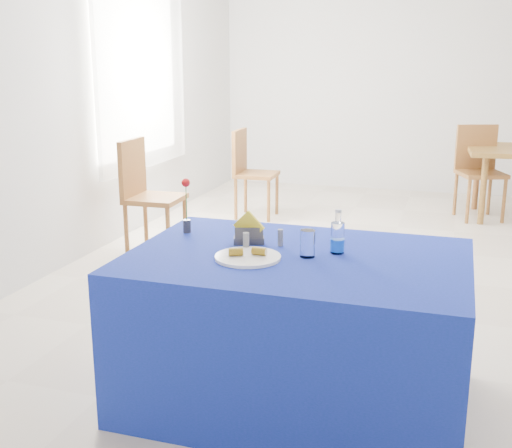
{
  "coord_description": "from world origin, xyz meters",
  "views": [
    {
      "loc": [
        0.53,
        -4.88,
        1.67
      ],
      "look_at": [
        -0.34,
        -2.13,
        0.92
      ],
      "focal_mm": 45.0,
      "sensor_mm": 36.0,
      "label": 1
    }
  ],
  "objects": [
    {
      "name": "window_pane",
      "position": [
        -2.47,
        0.8,
        1.55
      ],
      "size": [
        0.04,
        1.5,
        1.6
      ],
      "primitive_type": "cube",
      "color": "white",
      "rests_on": "room_shell"
    },
    {
      "name": "chair_win_a",
      "position": [
        -2.01,
        -0.02,
        0.58
      ],
      "size": [
        0.46,
        0.46,
        1.0
      ],
      "rotation": [
        0.0,
        0.0,
        1.61
      ],
      "color": "#97582C",
      "rests_on": "floor"
    },
    {
      "name": "blue_table",
      "position": [
        -0.16,
        -2.05,
        0.38
      ],
      "size": [
        1.6,
        1.1,
        0.76
      ],
      "color": "navy",
      "rests_on": "floor"
    },
    {
      "name": "drinking_glass",
      "position": [
        -0.11,
        -2.06,
        0.82
      ],
      "size": [
        0.07,
        0.07,
        0.13
      ],
      "primitive_type": "cylinder",
      "color": "white",
      "rests_on": "blue_table"
    },
    {
      "name": "rose_vase",
      "position": [
        -0.82,
        -1.83,
        0.9
      ],
      "size": [
        0.05,
        0.05,
        0.29
      ],
      "color": "#29292F",
      "rests_on": "blue_table"
    },
    {
      "name": "pepper_shaker",
      "position": [
        -0.28,
        -1.92,
        0.8
      ],
      "size": [
        0.03,
        0.03,
        0.08
      ],
      "primitive_type": "cylinder",
      "color": "slate",
      "rests_on": "blue_table"
    },
    {
      "name": "napkin_holder",
      "position": [
        -0.44,
        -1.93,
        0.81
      ],
      "size": [
        0.16,
        0.1,
        0.17
      ],
      "color": "#3B3B41",
      "rests_on": "blue_table"
    },
    {
      "name": "salt_shaker",
      "position": [
        -0.42,
        -2.03,
        0.8
      ],
      "size": [
        0.03,
        0.03,
        0.08
      ],
      "primitive_type": "cylinder",
      "color": "slate",
      "rests_on": "blue_table"
    },
    {
      "name": "banana_pieces",
      "position": [
        -0.37,
        -2.17,
        0.79
      ],
      "size": [
        0.17,
        0.09,
        0.04
      ],
      "color": "yellow",
      "rests_on": "plate"
    },
    {
      "name": "plate",
      "position": [
        -0.37,
        -2.17,
        0.77
      ],
      "size": [
        0.31,
        0.31,
        0.01
      ],
      "primitive_type": "cylinder",
      "color": "white",
      "rests_on": "blue_table"
    },
    {
      "name": "chair_win_b",
      "position": [
        -1.58,
        1.54,
        0.54
      ],
      "size": [
        0.43,
        0.43,
        0.94
      ],
      "rotation": [
        0.0,
        0.0,
        1.6
      ],
      "color": "#97582C",
      "rests_on": "floor"
    },
    {
      "name": "room_shell",
      "position": [
        0.0,
        0.0,
        1.75
      ],
      "size": [
        7.0,
        7.0,
        7.0
      ],
      "color": "silver",
      "rests_on": "ground"
    },
    {
      "name": "chair_bg_left",
      "position": [
        0.75,
        2.26,
        0.57
      ],
      "size": [
        0.57,
        0.57,
        0.98
      ],
      "rotation": [
        0.0,
        0.0,
        0.36
      ],
      "color": "#97582C",
      "rests_on": "floor"
    },
    {
      "name": "water_bottle",
      "position": [
        0.01,
        -1.95,
        0.83
      ],
      "size": [
        0.07,
        0.07,
        0.21
      ],
      "color": "white",
      "rests_on": "blue_table"
    },
    {
      "name": "curtain",
      "position": [
        -2.4,
        0.8,
        1.55
      ],
      "size": [
        0.04,
        1.75,
        1.85
      ],
      "primitive_type": "cube",
      "color": "white",
      "rests_on": "room_shell"
    },
    {
      "name": "floor",
      "position": [
        0.0,
        0.0,
        0.0
      ],
      "size": [
        7.0,
        7.0,
        0.0
      ],
      "primitive_type": "plane",
      "color": "beige",
      "rests_on": "ground"
    }
  ]
}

